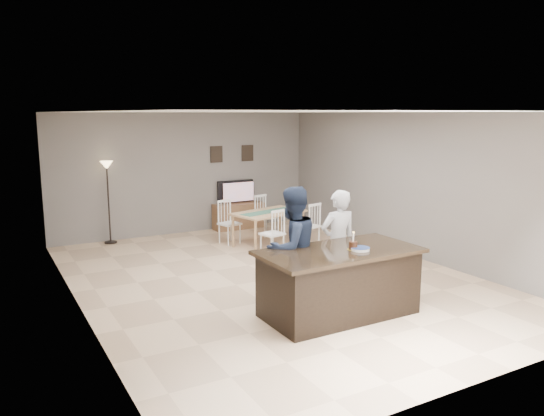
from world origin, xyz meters
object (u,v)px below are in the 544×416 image
birthday_cake (353,245)px  plate_stack (360,249)px  television (237,192)px  dining_table (269,217)px  tv_console (239,216)px  woman (338,243)px  kitchen_island (339,282)px  man (292,248)px  floor_lamp (107,180)px

birthday_cake → plate_stack: size_ratio=0.96×
television → dining_table: size_ratio=0.47×
tv_console → woman: woman is taller
tv_console → dining_table: 1.76m
kitchen_island → dining_table: dining_table is taller
man → birthday_cake: bearing=120.7°
television → plate_stack: television is taller
plate_stack → man: bearing=131.4°
television → tv_console: bearing=90.0°
television → floor_lamp: size_ratio=0.53×
man → dining_table: bearing=-124.7°
tv_console → dining_table: dining_table is taller
dining_table → floor_lamp: bearing=134.2°
kitchen_island → plate_stack: plate_stack is taller
plate_stack → birthday_cake: bearing=129.8°
kitchen_island → television: size_ratio=2.35×
dining_table → floor_lamp: (-2.82, 1.75, 0.76)m
woman → dining_table: size_ratio=0.81×
woman → birthday_cake: (-0.31, -0.75, 0.17)m
television → woman: woman is taller
plate_stack → floor_lamp: floor_lamp is taller
television → birthday_cake: bearing=79.7°
television → kitchen_island: bearing=78.0°
kitchen_island → floor_lamp: bearing=107.6°
woman → plate_stack: woman is taller
plate_stack → kitchen_island: bearing=144.9°
kitchen_island → dining_table: size_ratio=1.10×
birthday_cake → man: bearing=131.6°
tv_console → woman: bearing=-98.5°
kitchen_island → television: bearing=78.0°
plate_stack → dining_table: 4.10m
tv_console → woman: 4.98m
tv_console → floor_lamp: (-2.97, 0.02, 1.03)m
birthday_cake → television: bearing=79.7°
woman → dining_table: bearing=-96.0°
kitchen_island → man: man is taller
woman → tv_console: bearing=-94.1°
tv_console → television: television is taller
television → dining_table: (-0.15, -1.80, -0.29)m
man → plate_stack: 0.94m
floor_lamp → birthday_cake: bearing=-71.2°
tv_console → man: bearing=-107.7°
woman → television: bearing=-94.0°
tv_console → floor_lamp: floor_lamp is taller
woman → floor_lamp: (-2.24, 4.92, 0.54)m
television → woman: 5.02m
woman → dining_table: 3.23m
television → woman: (-0.73, -4.97, -0.07)m
birthday_cake → plate_stack: 0.10m
man → dining_table: man is taller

